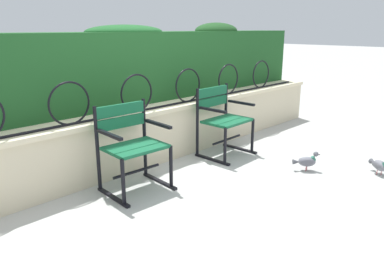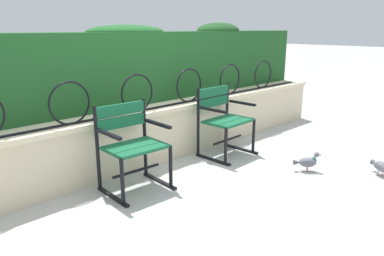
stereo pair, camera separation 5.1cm
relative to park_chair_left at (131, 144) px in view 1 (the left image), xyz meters
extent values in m
plane|color=#ADADA8|center=(0.58, -0.38, -0.46)|extent=(60.00, 60.00, 0.00)
cube|color=beige|center=(0.58, 0.48, -0.16)|extent=(6.46, 0.35, 0.59)
cube|color=beige|center=(0.58, 0.48, 0.16)|extent=(6.46, 0.41, 0.05)
cylinder|color=black|center=(0.58, 0.40, 0.20)|extent=(5.94, 0.02, 0.02)
torus|color=black|center=(-0.39, 0.40, 0.39)|extent=(0.42, 0.02, 0.42)
torus|color=black|center=(0.39, 0.40, 0.39)|extent=(0.42, 0.02, 0.42)
torus|color=black|center=(1.17, 0.40, 0.39)|extent=(0.42, 0.02, 0.42)
torus|color=black|center=(1.95, 0.40, 0.39)|extent=(0.42, 0.02, 0.42)
torus|color=black|center=(2.73, 0.40, 0.39)|extent=(0.42, 0.02, 0.42)
cube|color=#1E5123|center=(0.58, 0.93, 0.61)|extent=(6.34, 0.55, 0.85)
ellipsoid|color=#1C5123|center=(0.65, 0.93, 1.03)|extent=(1.06, 0.49, 0.17)
ellipsoid|color=#1E481F|center=(2.28, 0.93, 1.03)|extent=(0.77, 0.49, 0.24)
cube|color=#145B38|center=(-0.01, -0.21, -0.02)|extent=(0.55, 0.15, 0.03)
cube|color=#145B38|center=(0.00, -0.08, -0.02)|extent=(0.55, 0.15, 0.03)
cube|color=#145B38|center=(0.00, 0.06, -0.02)|extent=(0.55, 0.15, 0.03)
cube|color=#145B38|center=(0.01, 0.16, 0.31)|extent=(0.54, 0.06, 0.11)
cube|color=#145B38|center=(0.01, 0.16, 0.18)|extent=(0.54, 0.06, 0.11)
cylinder|color=black|center=(0.28, 0.15, -0.04)|extent=(0.04, 0.04, 0.84)
cylinder|color=black|center=(0.26, -0.28, -0.24)|extent=(0.04, 0.04, 0.44)
cube|color=black|center=(0.27, -0.09, -0.45)|extent=(0.06, 0.52, 0.02)
cube|color=black|center=(0.27, -0.09, 0.16)|extent=(0.05, 0.40, 0.03)
cylinder|color=black|center=(-0.26, 0.18, -0.04)|extent=(0.04, 0.04, 0.84)
cylinder|color=black|center=(-0.28, -0.25, -0.24)|extent=(0.04, 0.04, 0.44)
cube|color=black|center=(-0.27, -0.06, -0.45)|extent=(0.06, 0.52, 0.02)
cube|color=black|center=(-0.27, -0.06, 0.16)|extent=(0.05, 0.40, 0.03)
cylinder|color=black|center=(0.00, -0.08, -0.26)|extent=(0.52, 0.05, 0.03)
cube|color=#145B38|center=(1.41, -0.17, -0.02)|extent=(0.56, 0.14, 0.03)
cube|color=#145B38|center=(1.40, -0.04, -0.02)|extent=(0.56, 0.14, 0.03)
cube|color=#145B38|center=(1.40, 0.10, -0.02)|extent=(0.56, 0.14, 0.03)
cube|color=#145B38|center=(1.40, 0.20, 0.31)|extent=(0.56, 0.05, 0.11)
cube|color=#145B38|center=(1.40, 0.20, 0.18)|extent=(0.56, 0.05, 0.11)
cylinder|color=black|center=(1.67, 0.21, -0.04)|extent=(0.04, 0.04, 0.84)
cylinder|color=black|center=(1.69, -0.22, -0.24)|extent=(0.04, 0.04, 0.44)
cube|color=black|center=(1.68, -0.03, -0.45)|extent=(0.06, 0.52, 0.02)
cube|color=black|center=(1.68, -0.03, 0.16)|extent=(0.05, 0.40, 0.03)
cylinder|color=black|center=(1.12, 0.19, -0.04)|extent=(0.04, 0.04, 0.84)
cylinder|color=black|center=(1.13, -0.24, -0.24)|extent=(0.04, 0.04, 0.44)
cube|color=black|center=(1.13, -0.05, -0.45)|extent=(0.06, 0.52, 0.02)
cube|color=black|center=(1.13, -0.05, 0.16)|extent=(0.05, 0.40, 0.03)
cylinder|color=black|center=(1.40, -0.04, -0.26)|extent=(0.53, 0.04, 0.03)
ellipsoid|color=slate|center=(1.63, -1.00, -0.35)|extent=(0.20, 0.21, 0.11)
cylinder|color=#2D6B56|center=(1.67, -1.05, -0.32)|extent=(0.07, 0.07, 0.06)
sphere|color=#55555D|center=(1.69, -1.07, -0.26)|extent=(0.06, 0.06, 0.06)
cone|color=black|center=(1.71, -1.09, -0.27)|extent=(0.03, 0.03, 0.01)
cone|color=#4A4A52|center=(1.55, -0.92, -0.36)|extent=(0.10, 0.10, 0.06)
ellipsoid|color=#5B5B63|center=(1.65, -0.97, -0.35)|extent=(0.11, 0.12, 0.07)
ellipsoid|color=#5B5B63|center=(1.59, -1.02, -0.35)|extent=(0.11, 0.12, 0.07)
cylinder|color=#C6515B|center=(1.65, -1.00, -0.43)|extent=(0.01, 0.01, 0.05)
cylinder|color=#C6515B|center=(1.61, -1.01, -0.43)|extent=(0.01, 0.01, 0.05)
ellipsoid|color=slate|center=(2.07, -1.62, -0.35)|extent=(0.19, 0.21, 0.11)
cone|color=#4A4A52|center=(2.14, -1.53, -0.36)|extent=(0.10, 0.10, 0.06)
ellipsoid|color=#5B5B63|center=(2.11, -1.64, -0.35)|extent=(0.10, 0.13, 0.07)
ellipsoid|color=#5B5B63|center=(2.04, -1.59, -0.35)|extent=(0.10, 0.13, 0.07)
cylinder|color=#C6515B|center=(2.08, -1.64, -0.43)|extent=(0.01, 0.01, 0.05)
cylinder|color=#C6515B|center=(2.06, -1.60, -0.43)|extent=(0.01, 0.01, 0.05)
camera|label=1|loc=(-1.96, -2.77, 1.08)|focal=34.18mm
camera|label=2|loc=(-1.92, -2.81, 1.08)|focal=34.18mm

